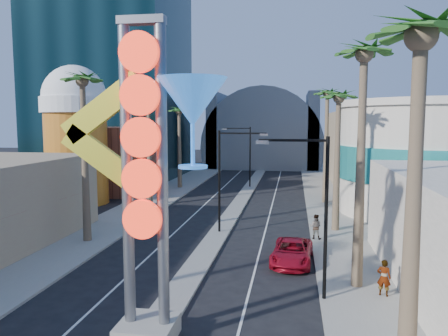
# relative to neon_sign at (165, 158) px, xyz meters

# --- Properties ---
(sidewalk_west) EXTENTS (5.00, 100.00, 0.15)m
(sidewalk_west) POSITION_rel_neon_sign_xyz_m (-10.32, 32.04, -7.23)
(sidewalk_west) COLOR gray
(sidewalk_west) RESTS_ON ground
(sidewalk_east) EXTENTS (5.00, 100.00, 0.15)m
(sidewalk_east) POSITION_rel_neon_sign_xyz_m (8.68, 32.04, -7.23)
(sidewalk_east) COLOR gray
(sidewalk_east) RESTS_ON ground
(median) EXTENTS (1.60, 84.00, 0.15)m
(median) POSITION_rel_neon_sign_xyz_m (-0.82, 35.04, -7.23)
(median) COLOR gray
(median) RESTS_ON ground
(hotel_tower) EXTENTS (20.00, 20.00, 50.00)m
(hotel_tower) POSITION_rel_neon_sign_xyz_m (-22.82, 49.04, 17.69)
(hotel_tower) COLOR black
(hotel_tower) RESTS_ON ground
(brick_filler_west) EXTENTS (10.00, 10.00, 8.00)m
(brick_filler_west) POSITION_rel_neon_sign_xyz_m (-16.82, 35.04, -3.31)
(brick_filler_west) COLOR brown
(brick_filler_west) RESTS_ON ground
(filler_east) EXTENTS (10.00, 20.00, 10.00)m
(filler_east) POSITION_rel_neon_sign_xyz_m (15.18, 45.04, -2.31)
(filler_east) COLOR tan
(filler_east) RESTS_ON ground
(beer_mug) EXTENTS (7.00, 7.00, 14.50)m
(beer_mug) POSITION_rel_neon_sign_xyz_m (-17.82, 27.04, 0.54)
(beer_mug) COLOR orange
(beer_mug) RESTS_ON ground
(turquoise_building) EXTENTS (16.60, 16.60, 10.60)m
(turquoise_building) POSITION_rel_neon_sign_xyz_m (17.18, 27.04, -2.06)
(turquoise_building) COLOR beige
(turquoise_building) RESTS_ON ground
(canopy) EXTENTS (22.00, 16.00, 22.00)m
(canopy) POSITION_rel_neon_sign_xyz_m (-0.82, 69.04, -3.00)
(canopy) COLOR slate
(canopy) RESTS_ON ground
(neon_sign) EXTENTS (6.53, 2.60, 12.55)m
(neon_sign) POSITION_rel_neon_sign_xyz_m (0.00, 0.00, 0.00)
(neon_sign) COLOR gray
(neon_sign) RESTS_ON ground
(streetlight_0) EXTENTS (3.79, 0.25, 8.00)m
(streetlight_0) POSITION_rel_neon_sign_xyz_m (-0.27, 17.04, -2.43)
(streetlight_0) COLOR black
(streetlight_0) RESTS_ON ground
(streetlight_1) EXTENTS (3.79, 0.25, 8.00)m
(streetlight_1) POSITION_rel_neon_sign_xyz_m (-1.36, 41.04, -2.43)
(streetlight_1) COLOR black
(streetlight_1) RESTS_ON ground
(streetlight_2) EXTENTS (3.45, 0.25, 8.00)m
(streetlight_2) POSITION_rel_neon_sign_xyz_m (5.91, 5.04, -2.47)
(streetlight_2) COLOR black
(streetlight_2) RESTS_ON ground
(palm_1) EXTENTS (2.40, 2.40, 12.70)m
(palm_1) POSITION_rel_neon_sign_xyz_m (-9.82, 13.04, 3.52)
(palm_1) COLOR brown
(palm_1) RESTS_ON ground
(palm_2) EXTENTS (2.40, 2.40, 11.20)m
(palm_2) POSITION_rel_neon_sign_xyz_m (-9.82, 27.04, 2.17)
(palm_2) COLOR brown
(palm_2) RESTS_ON ground
(palm_3) EXTENTS (2.40, 2.40, 11.20)m
(palm_3) POSITION_rel_neon_sign_xyz_m (-9.82, 39.04, 2.17)
(palm_3) COLOR brown
(palm_3) RESTS_ON ground
(palm_4) EXTENTS (2.40, 2.40, 12.20)m
(palm_4) POSITION_rel_neon_sign_xyz_m (8.18, -2.96, 3.07)
(palm_4) COLOR brown
(palm_4) RESTS_ON ground
(palm_5) EXTENTS (2.40, 2.40, 13.20)m
(palm_5) POSITION_rel_neon_sign_xyz_m (8.18, 7.04, 3.96)
(palm_5) COLOR brown
(palm_5) RESTS_ON ground
(palm_6) EXTENTS (2.40, 2.40, 11.70)m
(palm_6) POSITION_rel_neon_sign_xyz_m (8.18, 19.04, 2.62)
(palm_6) COLOR brown
(palm_6) RESTS_ON ground
(palm_7) EXTENTS (2.40, 2.40, 12.70)m
(palm_7) POSITION_rel_neon_sign_xyz_m (8.18, 31.04, 3.52)
(palm_7) COLOR brown
(palm_7) RESTS_ON ground
(red_pickup) EXTENTS (2.74, 5.28, 1.42)m
(red_pickup) POSITION_rel_neon_sign_xyz_m (4.82, 10.60, -6.60)
(red_pickup) COLOR #AA0D20
(red_pickup) RESTS_ON ground
(pedestrian_a) EXTENTS (0.77, 0.63, 1.82)m
(pedestrian_a) POSITION_rel_neon_sign_xyz_m (9.29, 5.85, -6.25)
(pedestrian_a) COLOR gray
(pedestrian_a) RESTS_ON sidewalk_east
(pedestrian_b) EXTENTS (1.02, 0.87, 1.81)m
(pedestrian_b) POSITION_rel_neon_sign_xyz_m (6.48, 16.00, -6.25)
(pedestrian_b) COLOR gray
(pedestrian_b) RESTS_ON sidewalk_east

